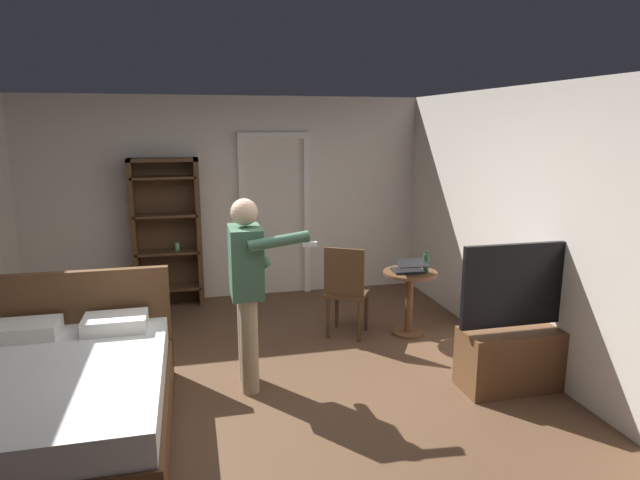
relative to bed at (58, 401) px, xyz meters
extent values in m
plane|color=brown|center=(1.49, 0.30, -0.30)|extent=(6.19, 6.19, 0.00)
cube|color=silver|center=(1.49, 3.17, 0.99)|extent=(5.26, 0.12, 2.58)
cube|color=silver|center=(4.06, 0.30, 0.99)|extent=(0.12, 5.86, 2.58)
cube|color=white|center=(1.64, 3.09, 0.72)|extent=(0.08, 0.08, 2.05)
cube|color=white|center=(2.49, 3.09, 0.72)|extent=(0.08, 0.08, 2.05)
cube|color=white|center=(2.06, 3.09, 1.79)|extent=(0.93, 0.08, 0.08)
cube|color=brown|center=(0.00, -0.08, -0.13)|extent=(1.54, 2.01, 0.35)
cube|color=white|center=(0.00, -0.08, 0.16)|extent=(1.48, 1.95, 0.22)
cube|color=brown|center=(0.00, 0.89, 0.21)|extent=(1.54, 0.08, 1.02)
cube|color=white|center=(-0.34, 0.63, 0.33)|extent=(0.50, 0.34, 0.12)
cube|color=white|center=(0.34, 0.63, 0.33)|extent=(0.50, 0.34, 0.12)
cube|color=#4C331E|center=(0.31, 2.91, 0.62)|extent=(0.06, 0.32, 1.84)
cube|color=#4C331E|center=(1.08, 2.91, 0.62)|extent=(0.06, 0.32, 1.84)
cube|color=#4C331E|center=(0.69, 2.91, 1.51)|extent=(0.82, 0.32, 0.04)
cube|color=#4C331E|center=(0.69, 3.06, 0.62)|extent=(0.82, 0.02, 1.84)
cube|color=#4C331E|center=(0.69, 2.91, -0.07)|extent=(0.76, 0.32, 0.03)
cube|color=#4C331E|center=(0.69, 2.91, 0.39)|extent=(0.76, 0.32, 0.03)
cylinder|color=#61AF64|center=(0.81, 2.91, 0.45)|extent=(0.06, 0.06, 0.10)
cube|color=#4C331E|center=(0.69, 2.91, 0.84)|extent=(0.76, 0.32, 0.03)
cube|color=#4C331E|center=(0.69, 2.91, 1.30)|extent=(0.76, 0.32, 0.03)
cube|color=brown|center=(3.70, -0.05, -0.04)|extent=(1.07, 0.40, 0.53)
cube|color=black|center=(3.70, -0.07, 0.62)|extent=(1.21, 0.05, 0.70)
cube|color=slate|center=(3.70, -0.04, 0.62)|extent=(1.15, 0.01, 0.64)
cylinder|color=brown|center=(3.22, 1.30, 0.03)|extent=(0.08, 0.08, 0.67)
cylinder|color=brown|center=(3.22, 1.30, -0.29)|extent=(0.34, 0.34, 0.03)
cylinder|color=brown|center=(3.22, 1.30, 0.38)|extent=(0.57, 0.57, 0.03)
cube|color=black|center=(3.19, 1.30, 0.41)|extent=(0.33, 0.24, 0.02)
cube|color=black|center=(3.19, 1.18, 0.52)|extent=(0.33, 0.22, 0.05)
cube|color=#2E3798|center=(3.19, 1.19, 0.52)|extent=(0.30, 0.19, 0.04)
cylinder|color=#274D32|center=(3.36, 1.22, 0.50)|extent=(0.06, 0.06, 0.20)
cylinder|color=#274D32|center=(3.36, 1.22, 0.62)|extent=(0.03, 0.03, 0.05)
cylinder|color=#4C331E|center=(2.81, 1.51, -0.08)|extent=(0.04, 0.04, 0.45)
cylinder|color=#4C331E|center=(2.52, 1.68, -0.08)|extent=(0.04, 0.04, 0.45)
cylinder|color=#4C331E|center=(2.64, 1.22, -0.08)|extent=(0.04, 0.04, 0.45)
cylinder|color=#4C331E|center=(2.35, 1.39, -0.08)|extent=(0.04, 0.04, 0.45)
cube|color=#4C331E|center=(2.58, 1.45, 0.17)|extent=(0.58, 0.58, 0.04)
cube|color=#4C331E|center=(2.49, 1.31, 0.44)|extent=(0.38, 0.25, 0.50)
cylinder|color=tan|center=(1.41, 0.63, 0.11)|extent=(0.15, 0.15, 0.82)
cylinder|color=tan|center=(1.41, 0.39, 0.11)|extent=(0.15, 0.15, 0.82)
cube|color=#3F664C|center=(1.41, 0.51, 0.81)|extent=(0.26, 0.43, 0.58)
sphere|color=#D8AD8C|center=(1.41, 0.51, 1.23)|extent=(0.22, 0.22, 0.22)
cylinder|color=#3F664C|center=(1.50, 0.75, 0.92)|extent=(0.33, 0.09, 0.47)
cylinder|color=#3F664C|center=(1.65, 0.27, 1.02)|extent=(0.50, 0.09, 0.15)
cube|color=white|center=(1.90, 0.24, 0.99)|extent=(0.12, 0.04, 0.04)
cube|color=black|center=(0.34, 2.30, -0.09)|extent=(0.56, 0.51, 0.42)
camera|label=1|loc=(0.98, -3.88, 1.93)|focal=30.52mm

